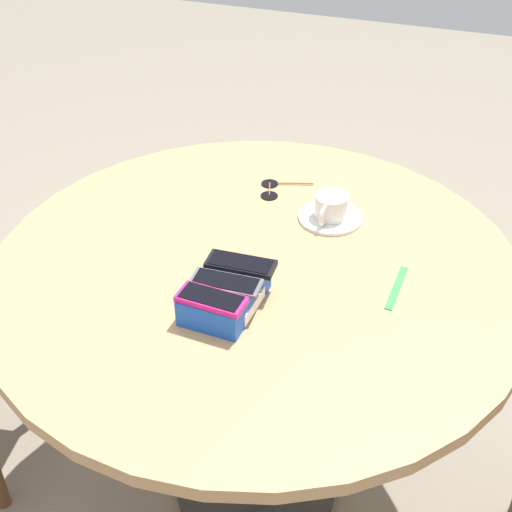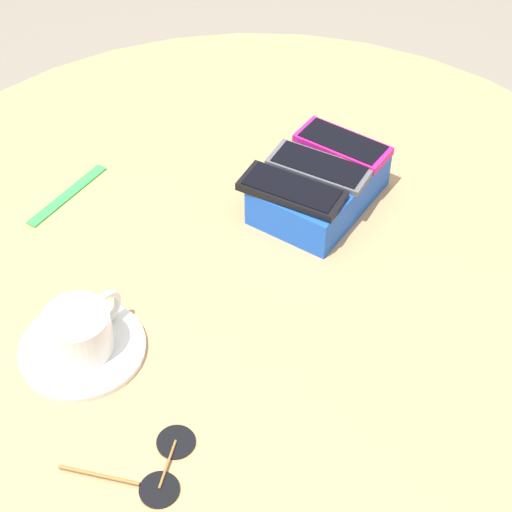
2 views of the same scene
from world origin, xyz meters
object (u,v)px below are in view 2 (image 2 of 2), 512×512
(phone_box, at_px, (319,188))
(phone_magenta, at_px, (343,144))
(round_table, at_px, (256,318))
(phone_gray, at_px, (319,167))
(phone_black, at_px, (295,192))
(sunglasses, at_px, (160,466))
(coffee_cup, at_px, (80,330))
(saucer, at_px, (82,349))
(lanyard_strap, at_px, (68,195))

(phone_box, relative_size, phone_magenta, 1.40)
(round_table, height_order, phone_gray, phone_gray)
(phone_magenta, distance_m, phone_black, 0.12)
(phone_box, relative_size, sunglasses, 1.48)
(phone_black, height_order, coffee_cup, phone_black)
(round_table, bearing_deg, phone_black, 177.35)
(saucer, xyz_separation_m, lanyard_strap, (-0.21, -0.19, -0.00))
(round_table, xyz_separation_m, saucer, (0.22, -0.10, 0.11))
(round_table, distance_m, phone_gray, 0.23)
(phone_black, xyz_separation_m, sunglasses, (0.39, 0.06, -0.06))
(coffee_cup, xyz_separation_m, sunglasses, (0.08, 0.17, -0.03))
(phone_black, distance_m, sunglasses, 0.40)
(round_table, bearing_deg, saucer, -25.22)
(phone_box, xyz_separation_m, saucer, (0.37, -0.12, -0.02))
(phone_black, relative_size, saucer, 0.94)
(lanyard_strap, bearing_deg, coffee_cup, 43.71)
(round_table, height_order, phone_black, phone_black)
(saucer, bearing_deg, phone_black, 160.82)
(saucer, height_order, lanyard_strap, saucer)
(saucer, bearing_deg, sunglasses, 64.59)
(phone_black, bearing_deg, phone_box, 173.57)
(phone_gray, relative_size, coffee_cup, 1.30)
(phone_magenta, height_order, lanyard_strap, phone_magenta)
(phone_box, bearing_deg, phone_black, -6.43)
(sunglasses, bearing_deg, phone_magenta, -174.41)
(lanyard_strap, bearing_deg, phone_black, 109.62)
(phone_box, relative_size, coffee_cup, 1.75)
(coffee_cup, bearing_deg, lanyard_strap, -136.29)
(phone_gray, height_order, saucer, phone_gray)
(lanyard_strap, bearing_deg, sunglasses, 51.74)
(round_table, relative_size, coffee_cup, 10.64)
(round_table, bearing_deg, phone_box, 175.85)
(phone_box, height_order, saucer, phone_box)
(phone_box, relative_size, lanyard_strap, 1.27)
(phone_box, xyz_separation_m, phone_magenta, (-0.06, 0.00, 0.03))
(round_table, height_order, lanyard_strap, lanyard_strap)
(phone_box, height_order, lanyard_strap, phone_box)
(phone_black, bearing_deg, round_table, -2.65)
(phone_box, bearing_deg, phone_gray, -133.96)
(phone_box, xyz_separation_m, coffee_cup, (0.37, -0.12, 0.01))
(phone_magenta, relative_size, saucer, 0.89)
(phone_gray, bearing_deg, phone_black, -2.69)
(saucer, bearing_deg, phone_gray, 163.44)
(saucer, distance_m, lanyard_strap, 0.28)
(phone_magenta, xyz_separation_m, lanyard_strap, (0.23, -0.31, -0.06))
(round_table, xyz_separation_m, coffee_cup, (0.22, -0.10, 0.14))
(round_table, bearing_deg, phone_gray, 177.33)
(phone_magenta, xyz_separation_m, phone_black, (0.12, -0.01, -0.00))
(saucer, relative_size, coffee_cup, 1.39)
(phone_black, relative_size, lanyard_strap, 0.95)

